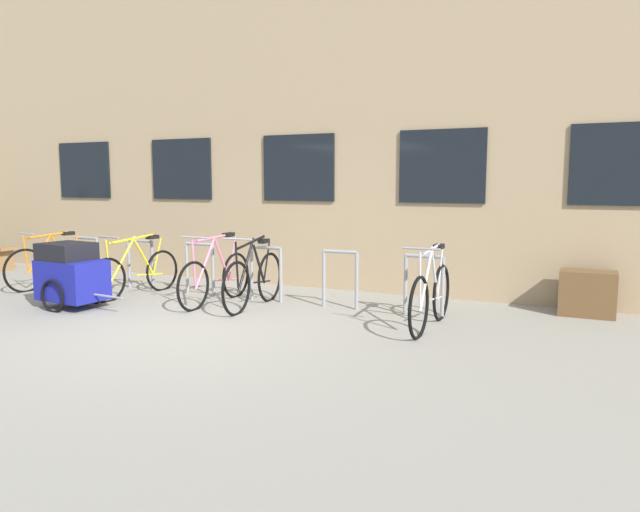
{
  "coord_description": "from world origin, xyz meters",
  "views": [
    {
      "loc": [
        4.44,
        -5.58,
        1.77
      ],
      "look_at": [
        1.13,
        1.6,
        0.77
      ],
      "focal_mm": 32.84,
      "sensor_mm": 36.0,
      "label": 1
    }
  ],
  "objects_px": {
    "bicycle_black": "(254,280)",
    "planter_box": "(587,293)",
    "bicycle_orange": "(53,265)",
    "bicycle_silver": "(431,296)",
    "bicycle_yellow": "(136,272)",
    "bicycle_pink": "(216,277)",
    "bike_trailer": "(71,274)"
  },
  "relations": [
    {
      "from": "bicycle_yellow",
      "to": "planter_box",
      "type": "xyz_separation_m",
      "value": [
        6.42,
        1.44,
        -0.07
      ]
    },
    {
      "from": "bicycle_yellow",
      "to": "bike_trailer",
      "type": "xyz_separation_m",
      "value": [
        -0.22,
        -1.06,
        0.11
      ]
    },
    {
      "from": "bicycle_pink",
      "to": "bicycle_silver",
      "type": "height_order",
      "value": "bicycle_silver"
    },
    {
      "from": "bicycle_yellow",
      "to": "bicycle_black",
      "type": "distance_m",
      "value": 2.12
    },
    {
      "from": "bike_trailer",
      "to": "planter_box",
      "type": "distance_m",
      "value": 7.1
    },
    {
      "from": "bicycle_black",
      "to": "bicycle_orange",
      "type": "bearing_deg",
      "value": -179.09
    },
    {
      "from": "bicycle_pink",
      "to": "bicycle_black",
      "type": "xyz_separation_m",
      "value": [
        0.65,
        -0.0,
        0.01
      ]
    },
    {
      "from": "bicycle_orange",
      "to": "planter_box",
      "type": "distance_m",
      "value": 8.32
    },
    {
      "from": "bicycle_black",
      "to": "planter_box",
      "type": "bearing_deg",
      "value": 18.16
    },
    {
      "from": "bicycle_yellow",
      "to": "planter_box",
      "type": "relative_size",
      "value": 2.52
    },
    {
      "from": "bike_trailer",
      "to": "bicycle_pink",
      "type": "bearing_deg",
      "value": 32.99
    },
    {
      "from": "bicycle_yellow",
      "to": "bicycle_orange",
      "type": "bearing_deg",
      "value": -179.15
    },
    {
      "from": "bicycle_pink",
      "to": "bike_trailer",
      "type": "bearing_deg",
      "value": -147.01
    },
    {
      "from": "bicycle_orange",
      "to": "bicycle_black",
      "type": "xyz_separation_m",
      "value": [
        3.89,
        0.06,
        0.01
      ]
    },
    {
      "from": "bicycle_pink",
      "to": "bicycle_orange",
      "type": "distance_m",
      "value": 3.24
    },
    {
      "from": "planter_box",
      "to": "bicycle_yellow",
      "type": "bearing_deg",
      "value": -167.31
    },
    {
      "from": "bicycle_black",
      "to": "planter_box",
      "type": "distance_m",
      "value": 4.52
    },
    {
      "from": "bicycle_pink",
      "to": "bicycle_yellow",
      "type": "relative_size",
      "value": 1.0
    },
    {
      "from": "bicycle_silver",
      "to": "planter_box",
      "type": "distance_m",
      "value": 2.31
    },
    {
      "from": "bicycle_orange",
      "to": "bicycle_black",
      "type": "relative_size",
      "value": 0.95
    },
    {
      "from": "bicycle_silver",
      "to": "planter_box",
      "type": "relative_size",
      "value": 2.49
    },
    {
      "from": "bicycle_silver",
      "to": "bike_trailer",
      "type": "bearing_deg",
      "value": -168.9
    },
    {
      "from": "bicycle_orange",
      "to": "bicycle_black",
      "type": "distance_m",
      "value": 3.89
    },
    {
      "from": "bicycle_black",
      "to": "bike_trailer",
      "type": "xyz_separation_m",
      "value": [
        -2.34,
        -1.09,
        0.08
      ]
    },
    {
      "from": "bicycle_pink",
      "to": "bicycle_orange",
      "type": "relative_size",
      "value": 1.06
    },
    {
      "from": "bicycle_orange",
      "to": "bicycle_silver",
      "type": "distance_m",
      "value": 6.46
    },
    {
      "from": "bicycle_orange",
      "to": "planter_box",
      "type": "relative_size",
      "value": 2.38
    },
    {
      "from": "bike_trailer",
      "to": "planter_box",
      "type": "relative_size",
      "value": 2.1
    },
    {
      "from": "bicycle_pink",
      "to": "bicycle_black",
      "type": "distance_m",
      "value": 0.65
    },
    {
      "from": "bicycle_yellow",
      "to": "bicycle_silver",
      "type": "relative_size",
      "value": 1.01
    },
    {
      "from": "bicycle_yellow",
      "to": "bicycle_black",
      "type": "relative_size",
      "value": 1.01
    },
    {
      "from": "bicycle_yellow",
      "to": "planter_box",
      "type": "bearing_deg",
      "value": 12.69
    }
  ]
}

